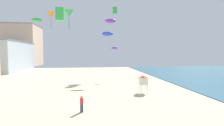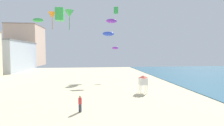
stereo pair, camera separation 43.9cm
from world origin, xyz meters
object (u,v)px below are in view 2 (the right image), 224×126
lifeguard_stand (143,80)px  kite_green_parafoil (38,20)px  kite_green_delta (69,14)px  kite_purple_parafoil (112,21)px  kite_green_box (116,10)px  kite_flyer (80,103)px  kite_purple_parafoil_2 (115,48)px  kite_green_box_2 (60,14)px  kite_blue_parafoil (108,34)px  kite_orange_delta_2 (52,15)px

lifeguard_stand → kite_green_parafoil: (-17.91, 11.63, 10.43)m
lifeguard_stand → kite_green_delta: bearing=137.2°
kite_purple_parafoil → kite_green_delta: (-8.34, -14.00, -1.67)m
kite_green_box → kite_green_parafoil: bearing=-155.7°
kite_green_parafoil → lifeguard_stand: bearing=-33.0°
kite_green_delta → kite_flyer: bearing=-77.9°
kite_purple_parafoil_2 → kite_green_delta: 12.88m
kite_green_box_2 → kite_green_delta: (0.34, 6.07, 1.46)m
kite_flyer → kite_purple_parafoil_2: (6.09, 19.42, 5.92)m
kite_blue_parafoil → kite_orange_delta_2: 13.91m
kite_flyer → kite_blue_parafoil: (4.39, 17.40, 8.71)m
kite_green_box_2 → kite_green_delta: size_ratio=0.50×
kite_green_parafoil → kite_green_box: size_ratio=1.30×
kite_orange_delta_2 → kite_green_box: kite_green_box is taller
kite_green_box_2 → kite_orange_delta_2: bearing=105.7°
kite_blue_parafoil → kite_green_box: bearing=72.2°
kite_flyer → kite_blue_parafoil: size_ratio=0.72×
kite_green_parafoil → kite_purple_parafoil_2: bearing=3.2°
kite_flyer → kite_green_parafoil: kite_green_parafoil is taller
kite_purple_parafoil_2 → kite_flyer: bearing=-107.4°
kite_green_box_2 → kite_purple_parafoil_2: bearing=58.3°
lifeguard_stand → kite_purple_parafoil_2: bearing=79.7°
kite_flyer → kite_green_box_2: 11.25m
kite_purple_parafoil → kite_orange_delta_2: (-13.60, -2.55, 0.47)m
kite_green_box → kite_green_box_2: kite_green_box is taller
lifeguard_stand → kite_orange_delta_2: kite_orange_delta_2 is taller
kite_green_box → kite_green_box_2: size_ratio=1.03×
kite_purple_parafoil → kite_green_box: 3.13m
kite_green_box → kite_blue_parafoil: bearing=-107.8°
kite_blue_parafoil → lifeguard_stand: bearing=-68.6°
kite_green_box → kite_green_delta: size_ratio=0.51×
lifeguard_stand → kite_blue_parafoil: kite_blue_parafoil is taller
lifeguard_stand → kite_green_box_2: size_ratio=1.67×
lifeguard_stand → kite_green_parafoil: bearing=125.8°
kite_blue_parafoil → kite_purple_parafoil: 8.95m
kite_flyer → kite_purple_parafoil_2: 21.20m
kite_blue_parafoil → kite_flyer: bearing=-104.2°
lifeguard_stand → kite_blue_parafoil: (-4.10, 10.49, 7.79)m
kite_flyer → lifeguard_stand: bearing=35.0°
lifeguard_stand → kite_purple_parafoil: bearing=76.7°
kite_green_box_2 → kite_green_delta: bearing=86.8°
kite_green_box → kite_purple_parafoil_2: 11.70m
lifeguard_stand → kite_green_parafoil: size_ratio=1.24×
kite_purple_parafoil → kite_green_delta: bearing=-120.8°
kite_flyer → kite_green_delta: 15.95m
kite_purple_parafoil → kite_green_delta: kite_purple_parafoil is taller
kite_green_box_2 → kite_purple_parafoil_2: size_ratio=1.11×
lifeguard_stand → kite_purple_parafoil_2: size_ratio=1.85×
kite_orange_delta_2 → kite_purple_parafoil: bearing=10.6°
lifeguard_stand → kite_purple_parafoil_2: 13.69m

